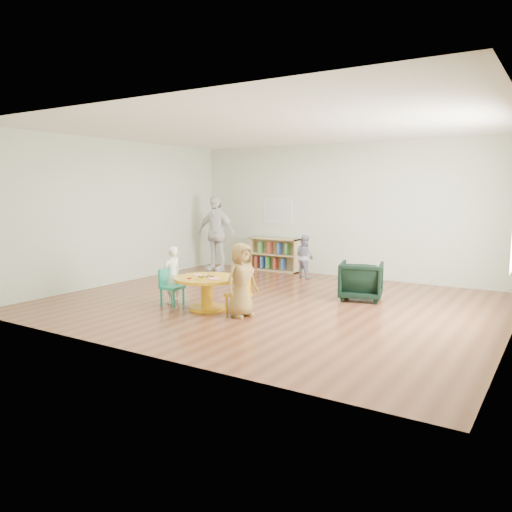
# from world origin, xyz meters

# --- Properties ---
(room) EXTENTS (7.10, 7.00, 2.80)m
(room) POSITION_xyz_m (0.01, 0.00, 1.89)
(room) COLOR brown
(room) RESTS_ON ground
(activity_table) EXTENTS (1.00, 1.00, 0.55)m
(activity_table) POSITION_xyz_m (-0.64, -0.91, 0.35)
(activity_table) COLOR gold
(activity_table) RESTS_ON ground
(kid_chair_left) EXTENTS (0.33, 0.33, 0.59)m
(kid_chair_left) POSITION_xyz_m (-1.31, -1.00, 0.31)
(kid_chair_left) COLOR #1B9776
(kid_chair_left) RESTS_ON ground
(kid_chair_right) EXTENTS (0.36, 0.36, 0.57)m
(kid_chair_right) POSITION_xyz_m (-0.02, -0.91, 0.31)
(kid_chair_right) COLOR gold
(kid_chair_right) RESTS_ON ground
(bookshelf) EXTENTS (1.20, 0.30, 0.75)m
(bookshelf) POSITION_xyz_m (-1.61, 2.86, 0.37)
(bookshelf) COLOR tan
(bookshelf) RESTS_ON ground
(alphabet_poster) EXTENTS (0.74, 0.01, 0.54)m
(alphabet_poster) POSITION_xyz_m (-1.60, 2.98, 1.35)
(alphabet_poster) COLOR white
(alphabet_poster) RESTS_ON ground
(armchair) EXTENTS (0.84, 0.86, 0.64)m
(armchair) POSITION_xyz_m (1.14, 1.01, 0.32)
(armchair) COLOR black
(armchair) RESTS_ON ground
(child_left) EXTENTS (0.25, 0.36, 0.93)m
(child_left) POSITION_xyz_m (-1.38, -0.86, 0.46)
(child_left) COLOR white
(child_left) RESTS_ON ground
(child_right) EXTENTS (0.48, 0.60, 1.08)m
(child_right) POSITION_xyz_m (0.06, -0.99, 0.54)
(child_right) COLOR yellow
(child_right) RESTS_ON ground
(toddler) EXTENTS (0.52, 0.46, 0.90)m
(toddler) POSITION_xyz_m (-0.61, 2.38, 0.45)
(toddler) COLOR #1C2247
(toddler) RESTS_ON ground
(adult_caretaker) EXTENTS (1.01, 0.45, 1.70)m
(adult_caretaker) POSITION_xyz_m (-2.76, 2.16, 0.85)
(adult_caretaker) COLOR white
(adult_caretaker) RESTS_ON ground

